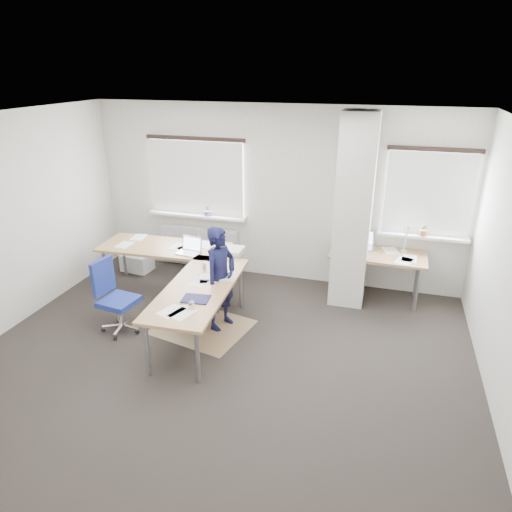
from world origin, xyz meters
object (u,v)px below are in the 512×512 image
(person, at_px, (221,279))
(desk_side, at_px, (378,256))
(desk_main, at_px, (184,267))
(task_chair, at_px, (118,311))

(person, bearing_deg, desk_side, -34.42)
(desk_main, relative_size, person, 1.83)
(desk_main, distance_m, desk_side, 2.87)
(desk_main, xyz_separation_m, desk_side, (2.61, 1.20, -0.01))
(task_chair, bearing_deg, person, 28.57)
(desk_main, bearing_deg, task_chair, -133.96)
(person, bearing_deg, task_chair, 129.91)
(desk_side, relative_size, task_chair, 1.43)
(task_chair, bearing_deg, desk_side, 38.59)
(desk_main, height_order, desk_side, desk_side)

